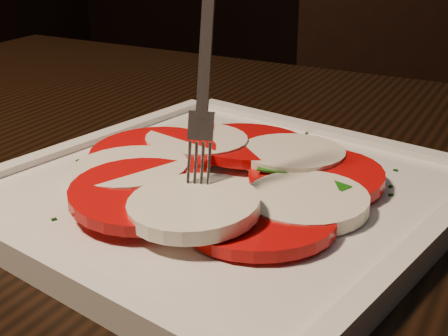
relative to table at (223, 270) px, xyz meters
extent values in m
cube|color=black|center=(0.00, 0.00, 0.08)|extent=(1.28, 0.93, 0.04)
cylinder|color=black|center=(-0.50, 0.40, -0.30)|extent=(0.06, 0.06, 0.71)
cube|color=black|center=(0.10, 0.65, -0.20)|extent=(0.51, 0.51, 0.04)
cube|color=black|center=(0.06, 0.83, 0.05)|extent=(0.42, 0.14, 0.46)
cylinder|color=black|center=(-0.11, 0.78, -0.45)|extent=(0.04, 0.04, 0.41)
cube|color=white|center=(0.02, -0.06, 0.11)|extent=(0.40, 0.40, 0.01)
cylinder|color=red|center=(0.07, -0.11, 0.12)|extent=(0.10, 0.10, 0.02)
cylinder|color=white|center=(0.09, -0.07, 0.12)|extent=(0.09, 0.09, 0.01)
cylinder|color=red|center=(0.09, -0.03, 0.12)|extent=(0.10, 0.10, 0.02)
cylinder|color=white|center=(0.06, 0.00, 0.12)|extent=(0.09, 0.09, 0.01)
cylinder|color=red|center=(0.02, 0.01, 0.12)|extent=(0.10, 0.10, 0.01)
cylinder|color=white|center=(-0.02, -0.01, 0.12)|extent=(0.09, 0.09, 0.01)
cylinder|color=red|center=(-0.04, -0.04, 0.13)|extent=(0.10, 0.10, 0.01)
cylinder|color=white|center=(-0.04, -0.09, 0.13)|extent=(0.09, 0.09, 0.01)
cylinder|color=red|center=(-0.01, -0.12, 0.13)|extent=(0.10, 0.10, 0.02)
cylinder|color=white|center=(0.03, -0.13, 0.13)|extent=(0.09, 0.09, 0.01)
cube|color=#185E10|center=(-0.05, -0.06, 0.12)|extent=(0.04, 0.04, 0.01)
cube|color=#185E10|center=(-0.02, -0.13, 0.12)|extent=(0.04, 0.04, 0.00)
cube|color=#185E10|center=(0.05, -0.12, 0.12)|extent=(0.03, 0.05, 0.00)
cube|color=#185E10|center=(-0.01, -0.11, 0.12)|extent=(0.04, 0.03, 0.00)
cube|color=#185E10|center=(0.10, -0.05, 0.12)|extent=(0.03, 0.03, 0.00)
cube|color=#185E10|center=(0.06, -0.04, 0.12)|extent=(0.03, 0.02, 0.00)
cube|color=black|center=(-0.05, -0.13, 0.11)|extent=(0.00, 0.00, 0.00)
cube|color=black|center=(-0.01, 0.05, 0.11)|extent=(0.00, 0.00, 0.00)
cube|color=black|center=(0.14, 0.02, 0.11)|extent=(0.00, 0.00, 0.00)
cube|color=black|center=(-0.08, -0.02, 0.11)|extent=(0.00, 0.00, 0.00)
cube|color=black|center=(0.14, -0.03, 0.11)|extent=(0.00, 0.00, 0.00)
cube|color=black|center=(0.01, 0.04, 0.11)|extent=(0.00, 0.00, 0.00)
cube|color=black|center=(0.13, -0.05, 0.11)|extent=(0.00, 0.00, 0.00)
cube|color=black|center=(-0.11, -0.06, 0.11)|extent=(0.00, 0.00, 0.00)
cube|color=black|center=(0.05, 0.08, 0.11)|extent=(0.00, 0.00, 0.00)
cube|color=black|center=(-0.06, -0.15, 0.11)|extent=(0.00, 0.00, 0.00)
cube|color=black|center=(0.05, 0.06, 0.11)|extent=(0.00, 0.00, 0.00)
cube|color=black|center=(0.04, 0.07, 0.11)|extent=(0.00, 0.00, 0.00)
cube|color=black|center=(0.14, -0.01, 0.11)|extent=(0.00, 0.00, 0.00)
cube|color=black|center=(-0.09, 0.00, 0.11)|extent=(0.00, 0.00, 0.00)
cube|color=black|center=(0.11, 0.03, 0.11)|extent=(0.00, 0.00, 0.00)
cube|color=black|center=(-0.07, 0.00, 0.11)|extent=(0.00, 0.00, 0.00)
cube|color=black|center=(0.13, -0.03, 0.11)|extent=(0.00, 0.00, 0.00)
cube|color=black|center=(0.13, -0.04, 0.11)|extent=(0.00, 0.00, 0.00)
camera|label=1|loc=(0.18, -0.46, 0.31)|focal=50.00mm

